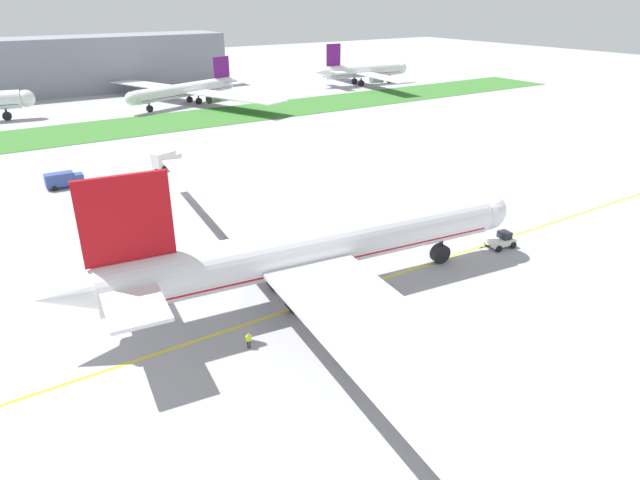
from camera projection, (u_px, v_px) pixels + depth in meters
ground_plane at (309, 305)px, 60.10m from camera, size 600.00×600.00×0.00m
apron_taxi_line at (307, 304)px, 60.29m from camera, size 280.00×0.36×0.01m
grass_median_strip at (92, 131)px, 136.29m from camera, size 320.00×24.00×0.10m
airliner_foreground at (309, 249)px, 60.04m from camera, size 54.22×87.38×16.42m
pushback_tug at (501, 240)px, 73.53m from camera, size 5.49×2.80×2.12m
ground_crew_wingwalker_port at (333, 290)px, 61.08m from camera, size 0.46×0.51×1.71m
ground_crew_marshaller_front at (249, 339)px, 52.42m from camera, size 0.56×0.33×1.62m
ground_crew_wingwalker_starboard at (332, 281)px, 62.84m from camera, size 0.59×0.39×1.75m
service_truck_fuel_bowser at (166, 159)px, 107.27m from camera, size 6.25×4.29×3.18m
service_truck_catering_van at (64, 179)px, 96.08m from camera, size 6.15×2.43×2.69m
parked_airliner_far_centre at (188, 90)px, 167.74m from camera, size 41.38×67.98×12.84m
parked_airliner_far_right at (362, 71)px, 203.98m from camera, size 38.31×59.39×14.91m
terminal_building at (57, 66)px, 184.55m from camera, size 112.25×20.00×18.00m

